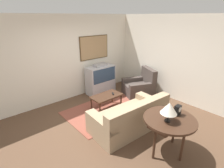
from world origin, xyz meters
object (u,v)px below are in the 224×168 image
Objects in this scene: tv at (101,79)px; coffee_table at (106,97)px; console_table at (170,122)px; table_lamp at (169,108)px; armchair at (140,87)px; mantel_clock at (178,110)px; couch at (130,118)px.

tv is 1.27m from coffee_table.
tv is 3.38m from console_table.
tv is 3.46m from table_lamp.
table_lamp is (-0.31, -2.19, 0.66)m from coffee_table.
mantel_clock is (-1.55, -2.26, 0.61)m from armchair.
couch is at bearing -31.94° from armchair.
coffee_table is 2.25m from mantel_clock.
mantel_clock reaches higher than couch.
tv is 0.89× the size of armchair.
mantel_clock reaches higher than coffee_table.
console_table is (-1.77, -2.24, 0.44)m from armchair.
mantel_clock is (0.34, -0.00, -0.17)m from table_lamp.
armchair is (1.75, 1.19, -0.01)m from couch.
console_table is at bearing 175.64° from mantel_clock.
coffee_table is 2.31m from table_lamp.
console_table is at bearing -14.44° from armchair.
coffee_table is (0.17, 1.12, 0.11)m from couch.
armchair is 1.33× the size of coffee_table.
console_table is at bearing 92.11° from couch.
table_lamp is (-0.12, -0.02, 0.35)m from console_table.
coffee_table is (-1.58, -0.07, 0.12)m from armchair.
coffee_table is 4.38× the size of mantel_clock.
table_lamp is at bearing -98.08° from coffee_table.
console_table is 0.28m from mantel_clock.
table_lamp reaches higher than console_table.
console_table is (-0.02, -1.05, 0.43)m from couch.
coffee_table is at bearing -63.69° from armchair.
armchair reaches higher than coffee_table.
tv reaches higher than armchair.
couch is 2.12m from armchair.
couch is 1.14m from console_table.
coffee_table is (-0.63, -1.09, -0.11)m from tv.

